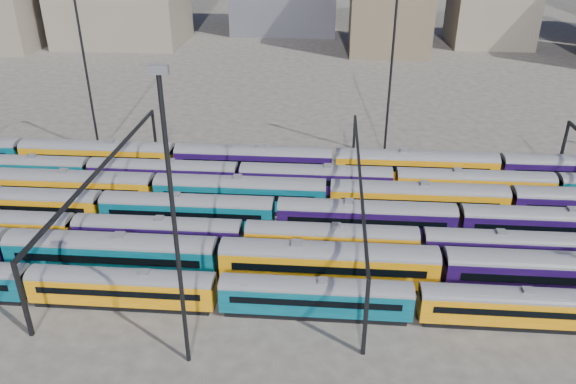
# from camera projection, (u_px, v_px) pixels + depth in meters

# --- Properties ---
(ground) EXTENTS (500.00, 500.00, 0.00)m
(ground) POSITION_uv_depth(u_px,v_px,m) (273.00, 231.00, 67.52)
(ground) COLOR #423D38
(ground) RESTS_ON ground
(rake_0) EXTENTS (130.25, 2.72, 4.57)m
(rake_0) POSITION_uv_depth(u_px,v_px,m) (316.00, 294.00, 52.70)
(rake_0) COLOR black
(rake_0) RESTS_ON ground
(rake_1) EXTENTS (134.78, 3.28, 5.55)m
(rake_1) POSITION_uv_depth(u_px,v_px,m) (441.00, 265.00, 56.04)
(rake_1) COLOR black
(rake_1) RESTS_ON ground
(rake_2) EXTENTS (115.87, 2.83, 4.75)m
(rake_2) POSITION_uv_depth(u_px,v_px,m) (243.00, 234.00, 62.14)
(rake_2) COLOR black
(rake_2) RESTS_ON ground
(rake_3) EXTENTS (147.84, 3.09, 5.20)m
(rake_3) POSITION_uv_depth(u_px,v_px,m) (187.00, 208.00, 67.00)
(rake_3) COLOR black
(rake_3) RESTS_ON ground
(rake_4) EXTENTS (132.66, 3.23, 5.46)m
(rake_4) POSITION_uv_depth(u_px,v_px,m) (154.00, 187.00, 71.77)
(rake_4) COLOR black
(rake_4) RESTS_ON ground
(rake_5) EXTENTS (144.66, 3.02, 5.09)m
(rake_5) POSITION_uv_depth(u_px,v_px,m) (163.00, 172.00, 76.32)
(rake_5) COLOR black
(rake_5) RESTS_ON ground
(rake_6) EXTENTS (113.47, 3.32, 5.61)m
(rake_6) POSITION_uv_depth(u_px,v_px,m) (253.00, 158.00, 79.81)
(rake_6) COLOR black
(rake_6) RESTS_ON ground
(gantry_1) EXTENTS (0.35, 40.35, 8.03)m
(gantry_1) POSITION_uv_depth(u_px,v_px,m) (103.00, 175.00, 65.85)
(gantry_1) COLOR black
(gantry_1) RESTS_ON ground
(gantry_2) EXTENTS (0.35, 40.35, 8.03)m
(gantry_2) POSITION_uv_depth(u_px,v_px,m) (360.00, 184.00, 63.73)
(gantry_2) COLOR black
(gantry_2) RESTS_ON ground
(mast_1) EXTENTS (1.40, 0.50, 25.60)m
(mast_1) POSITION_uv_depth(u_px,v_px,m) (85.00, 65.00, 82.85)
(mast_1) COLOR black
(mast_1) RESTS_ON ground
(mast_2) EXTENTS (1.40, 0.50, 25.60)m
(mast_2) POSITION_uv_depth(u_px,v_px,m) (174.00, 219.00, 41.99)
(mast_2) COLOR black
(mast_2) RESTS_ON ground
(mast_3) EXTENTS (1.40, 0.50, 25.60)m
(mast_3) POSITION_uv_depth(u_px,v_px,m) (391.00, 68.00, 81.45)
(mast_3) COLOR black
(mast_3) RESTS_ON ground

